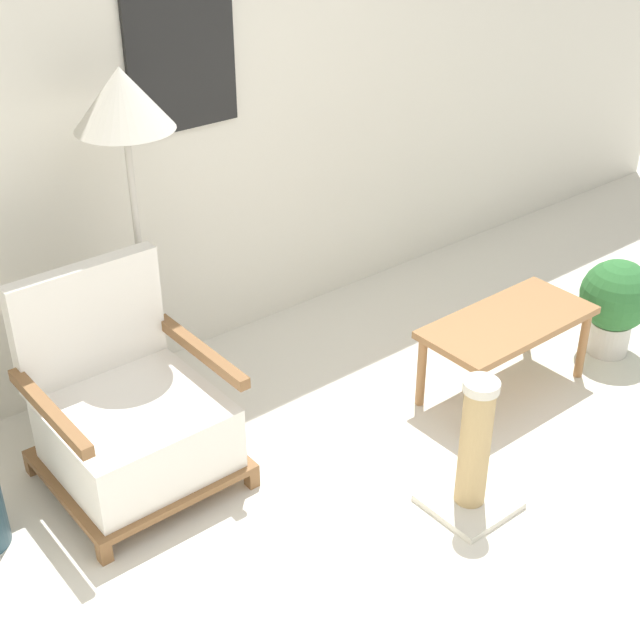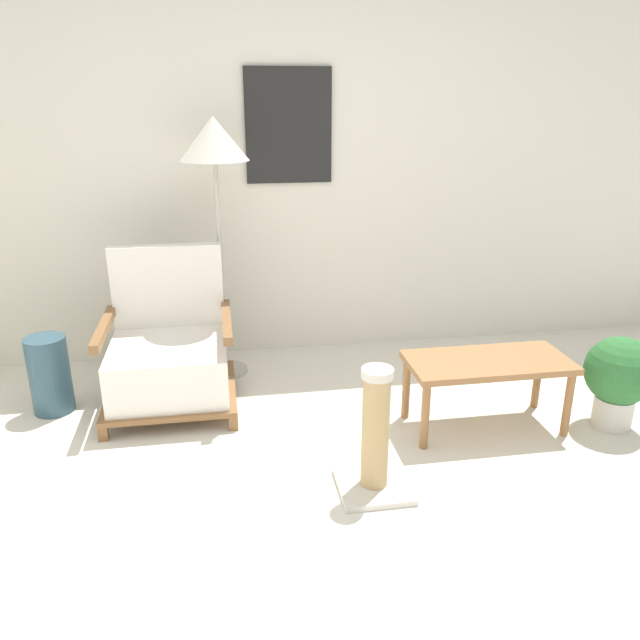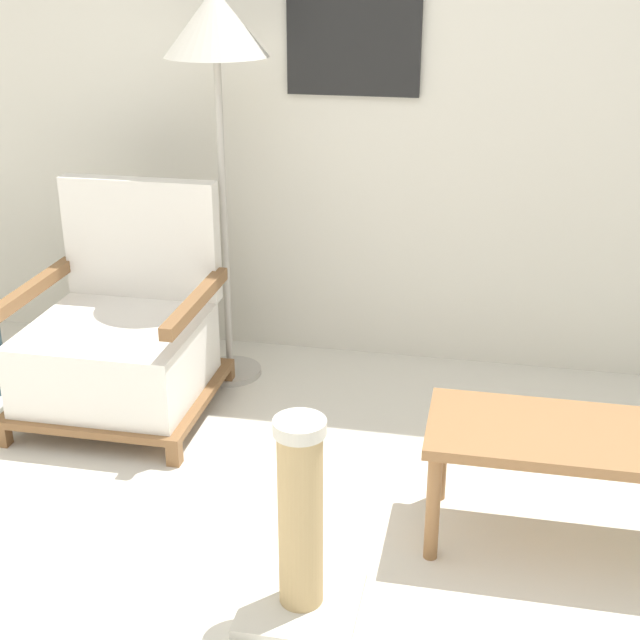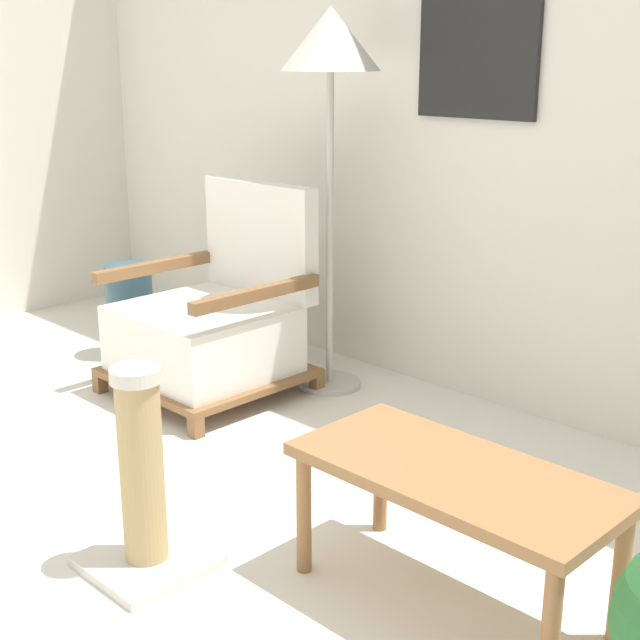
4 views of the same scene
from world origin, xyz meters
name	(u,v)px [view 1 (image 1 of 4)]	position (x,y,z in m)	size (l,w,h in m)	color
ground_plane	(528,582)	(0.00, 0.00, 0.00)	(14.00, 14.00, 0.00)	silver
wall_back	(184,91)	(0.00, 2.25, 1.35)	(8.00, 0.09, 2.70)	silver
armchair	(130,417)	(-0.83, 1.47, 0.31)	(0.74, 0.72, 0.90)	brown
floor_lamp	(124,119)	(-0.51, 1.87, 1.42)	(0.41, 0.41, 1.63)	#B7B2A8
coffee_table	(508,329)	(0.88, 0.91, 0.35)	(0.87, 0.41, 0.40)	olive
potted_plant	(616,301)	(1.59, 0.79, 0.30)	(0.37, 0.37, 0.52)	beige
scratching_post	(473,458)	(0.14, 0.43, 0.25)	(0.33, 0.33, 0.62)	beige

